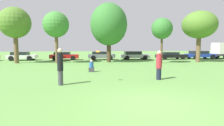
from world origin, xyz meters
name	(u,v)px	position (x,y,z in m)	size (l,w,h in m)	color
ground_plane	(155,105)	(0.00, 0.00, 0.00)	(120.00, 120.00, 0.00)	#5B8E42
person_thrower	(60,66)	(-3.85, 3.81, 1.02)	(0.31, 0.31, 1.97)	#3F3F47
person_catcher	(159,65)	(1.94, 4.71, 0.91)	(0.35, 0.35, 1.80)	#191E33
frisbee	(98,52)	(-1.84, 4.21, 1.78)	(0.22, 0.22, 0.10)	orange
bystander_sitting	(91,67)	(-2.16, 8.64, 0.40)	(0.45, 0.38, 0.99)	#3F3F47
tree_0	(15,23)	(-10.90, 17.03, 4.69)	(3.61, 3.61, 6.56)	brown
tree_1	(56,25)	(-6.14, 16.45, 4.49)	(3.02, 3.02, 6.05)	brown
tree_2	(109,25)	(0.13, 17.02, 4.67)	(4.55, 4.55, 7.31)	#473323
tree_3	(162,29)	(6.17, 14.93, 4.04)	(2.45, 2.45, 5.30)	brown
tree_4	(199,25)	(11.38, 15.83, 4.63)	(4.22, 4.22, 6.38)	brown
parked_car_white	(22,56)	(-11.75, 21.28, 0.65)	(3.84, 2.09, 1.20)	silver
parked_car_red	(64,56)	(-5.93, 21.19, 0.63)	(4.04, 1.90, 1.16)	red
parked_car_grey	(101,55)	(-0.64, 20.81, 0.66)	(3.85, 2.04, 1.22)	slate
parked_car_silver	(134,55)	(4.37, 20.98, 0.65)	(4.38, 1.88, 1.23)	#B2B2B7
parked_car_black	(171,55)	(10.01, 20.76, 0.59)	(4.58, 1.98, 1.09)	black
parked_car_blue	(200,55)	(14.89, 20.95, 0.68)	(4.48, 2.14, 1.25)	#1E389E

